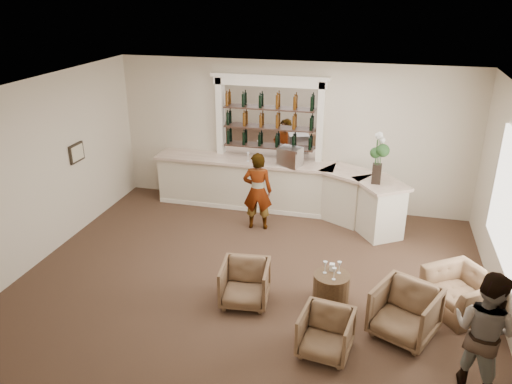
{
  "coord_description": "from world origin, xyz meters",
  "views": [
    {
      "loc": [
        1.93,
        -7.19,
        4.76
      ],
      "look_at": [
        -0.15,
        0.9,
        1.31
      ],
      "focal_mm": 35.0,
      "sensor_mm": 36.0,
      "label": 1
    }
  ],
  "objects_px": {
    "cocktail_table": "(331,288)",
    "armchair_right": "(405,312)",
    "guest": "(484,331)",
    "armchair_far": "(462,293)",
    "sommelier": "(258,191)",
    "espresso_machine": "(290,157)",
    "armchair_center": "(326,333)",
    "bar_counter": "(279,188)",
    "armchair_left": "(245,284)",
    "flower_vase": "(378,155)"
  },
  "relations": [
    {
      "from": "armchair_center",
      "to": "flower_vase",
      "type": "distance_m",
      "value": 4.12
    },
    {
      "from": "bar_counter",
      "to": "armchair_left",
      "type": "distance_m",
      "value": 3.64
    },
    {
      "from": "armchair_left",
      "to": "armchair_center",
      "type": "relative_size",
      "value": 1.08
    },
    {
      "from": "bar_counter",
      "to": "espresso_machine",
      "type": "distance_m",
      "value": 0.81
    },
    {
      "from": "guest",
      "to": "bar_counter",
      "type": "bearing_deg",
      "value": -15.54
    },
    {
      "from": "armchair_left",
      "to": "armchair_right",
      "type": "bearing_deg",
      "value": -11.34
    },
    {
      "from": "armchair_center",
      "to": "espresso_machine",
      "type": "xyz_separation_m",
      "value": [
        -1.38,
        4.44,
        1.02
      ]
    },
    {
      "from": "sommelier",
      "to": "guest",
      "type": "xyz_separation_m",
      "value": [
        3.82,
        -3.7,
        -0.0
      ]
    },
    {
      "from": "bar_counter",
      "to": "armchair_center",
      "type": "relative_size",
      "value": 8.0
    },
    {
      "from": "sommelier",
      "to": "flower_vase",
      "type": "distance_m",
      "value": 2.53
    },
    {
      "from": "bar_counter",
      "to": "flower_vase",
      "type": "height_order",
      "value": "flower_vase"
    },
    {
      "from": "armchair_right",
      "to": "espresso_machine",
      "type": "height_order",
      "value": "espresso_machine"
    },
    {
      "from": "flower_vase",
      "to": "armchair_far",
      "type": "bearing_deg",
      "value": -58.06
    },
    {
      "from": "bar_counter",
      "to": "cocktail_table",
      "type": "height_order",
      "value": "bar_counter"
    },
    {
      "from": "bar_counter",
      "to": "guest",
      "type": "bearing_deg",
      "value": -52.41
    },
    {
      "from": "cocktail_table",
      "to": "bar_counter",
      "type": "bearing_deg",
      "value": 115.63
    },
    {
      "from": "espresso_machine",
      "to": "armchair_far",
      "type": "bearing_deg",
      "value": -24.53
    },
    {
      "from": "sommelier",
      "to": "flower_vase",
      "type": "bearing_deg",
      "value": 178.58
    },
    {
      "from": "armchair_far",
      "to": "flower_vase",
      "type": "distance_m",
      "value": 3.1
    },
    {
      "from": "sommelier",
      "to": "armchair_left",
      "type": "relative_size",
      "value": 2.16
    },
    {
      "from": "cocktail_table",
      "to": "armchair_right",
      "type": "height_order",
      "value": "armchair_right"
    },
    {
      "from": "cocktail_table",
      "to": "flower_vase",
      "type": "xyz_separation_m",
      "value": [
        0.54,
        2.6,
        1.48
      ]
    },
    {
      "from": "sommelier",
      "to": "armchair_far",
      "type": "distance_m",
      "value": 4.37
    },
    {
      "from": "guest",
      "to": "armchair_left",
      "type": "bearing_deg",
      "value": 20.1
    },
    {
      "from": "sommelier",
      "to": "armchair_right",
      "type": "height_order",
      "value": "sommelier"
    },
    {
      "from": "armchair_right",
      "to": "espresso_machine",
      "type": "distance_m",
      "value": 4.59
    },
    {
      "from": "armchair_left",
      "to": "espresso_machine",
      "type": "distance_m",
      "value": 3.7
    },
    {
      "from": "cocktail_table",
      "to": "guest",
      "type": "distance_m",
      "value": 2.49
    },
    {
      "from": "bar_counter",
      "to": "armchair_far",
      "type": "distance_m",
      "value": 4.67
    },
    {
      "from": "bar_counter",
      "to": "armchair_center",
      "type": "height_order",
      "value": "bar_counter"
    },
    {
      "from": "bar_counter",
      "to": "armchair_left",
      "type": "height_order",
      "value": "bar_counter"
    },
    {
      "from": "cocktail_table",
      "to": "flower_vase",
      "type": "height_order",
      "value": "flower_vase"
    },
    {
      "from": "guest",
      "to": "armchair_far",
      "type": "distance_m",
      "value": 1.7
    },
    {
      "from": "armchair_left",
      "to": "flower_vase",
      "type": "distance_m",
      "value": 3.77
    },
    {
      "from": "guest",
      "to": "flower_vase",
      "type": "bearing_deg",
      "value": -32.88
    },
    {
      "from": "armchair_right",
      "to": "armchair_far",
      "type": "bearing_deg",
      "value": 68.21
    },
    {
      "from": "bar_counter",
      "to": "flower_vase",
      "type": "distance_m",
      "value": 2.49
    },
    {
      "from": "flower_vase",
      "to": "armchair_left",
      "type": "bearing_deg",
      "value": -122.37
    },
    {
      "from": "sommelier",
      "to": "armchair_center",
      "type": "bearing_deg",
      "value": 109.74
    },
    {
      "from": "armchair_center",
      "to": "armchair_right",
      "type": "height_order",
      "value": "armchair_right"
    },
    {
      "from": "armchair_right",
      "to": "flower_vase",
      "type": "distance_m",
      "value": 3.5
    },
    {
      "from": "armchair_far",
      "to": "armchair_center",
      "type": "bearing_deg",
      "value": -88.37
    },
    {
      "from": "guest",
      "to": "armchair_center",
      "type": "xyz_separation_m",
      "value": [
        -1.94,
        0.12,
        -0.5
      ]
    },
    {
      "from": "armchair_center",
      "to": "flower_vase",
      "type": "relative_size",
      "value": 0.68
    },
    {
      "from": "sommelier",
      "to": "armchair_far",
      "type": "bearing_deg",
      "value": 143.45
    },
    {
      "from": "armchair_left",
      "to": "flower_vase",
      "type": "xyz_separation_m",
      "value": [
        1.88,
        2.96,
        1.38
      ]
    },
    {
      "from": "armchair_left",
      "to": "armchair_center",
      "type": "xyz_separation_m",
      "value": [
        1.41,
        -0.88,
        -0.03
      ]
    },
    {
      "from": "guest",
      "to": "armchair_far",
      "type": "relative_size",
      "value": 1.64
    },
    {
      "from": "cocktail_table",
      "to": "espresso_machine",
      "type": "distance_m",
      "value": 3.63
    },
    {
      "from": "guest",
      "to": "armchair_center",
      "type": "relative_size",
      "value": 2.32
    }
  ]
}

